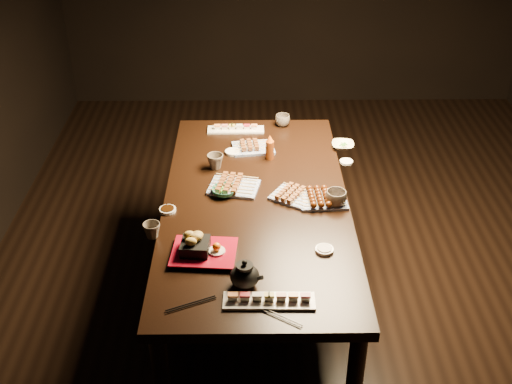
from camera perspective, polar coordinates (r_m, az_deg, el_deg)
ground at (r=3.89m, az=5.48°, el=-7.03°), size 5.00×5.00×0.00m
dining_table at (r=3.35m, az=0.01°, el=-6.19°), size 1.26×1.95×0.75m
sushi_platter_near at (r=2.53m, az=1.18°, el=-9.41°), size 0.36×0.11×0.04m
sushi_platter_far at (r=3.78m, az=-1.81°, el=5.75°), size 0.33×0.09×0.04m
yakitori_plate_center at (r=3.21m, az=-1.99°, el=0.75°), size 0.27×0.22×0.06m
yakitori_plate_right at (r=3.14m, az=3.38°, el=-0.18°), size 0.26×0.24×0.05m
yakitori_plate_left at (r=3.57m, az=-0.24°, el=4.23°), size 0.25×0.19×0.06m
tsukune_plate at (r=3.12m, az=5.99°, el=-0.47°), size 0.24×0.18×0.06m
edamame_bowl_green at (r=3.17m, az=-2.85°, el=0.06°), size 0.13×0.13×0.04m
edamame_bowl_cream at (r=3.62m, az=7.72°, el=4.12°), size 0.13×0.13×0.03m
tempura_tray at (r=2.76m, az=-4.67°, el=-4.80°), size 0.29×0.24×0.10m
teacup_near_left at (r=2.90m, az=-9.24°, el=-3.40°), size 0.08×0.08×0.07m
teacup_mid_right at (r=3.10m, az=7.12°, el=-0.58°), size 0.14×0.14×0.08m
teacup_far_left at (r=3.39m, az=-3.64°, el=2.71°), size 0.10×0.10×0.08m
teacup_far_right at (r=3.84m, az=2.37°, el=6.38°), size 0.12×0.12×0.07m
teapot at (r=2.59m, az=-1.02°, el=-7.23°), size 0.19×0.19×0.12m
condiment_bottle at (r=3.46m, az=1.23°, el=4.02°), size 0.06×0.06×0.14m
sauce_dish_west at (r=3.08m, az=-7.86°, el=-1.58°), size 0.08×0.08×0.01m
sauce_dish_east at (r=3.48m, az=8.03°, el=2.68°), size 0.09×0.09×0.01m
sauce_dish_se at (r=2.81m, az=6.10°, el=-5.13°), size 0.11×0.11×0.01m
sauce_dish_nw at (r=3.54m, az=-2.08°, el=3.57°), size 0.11×0.11×0.01m
chopsticks_near at (r=2.55m, az=-5.80°, el=-9.91°), size 0.20×0.10×0.01m
chopsticks_se at (r=2.49m, az=1.89°, el=-10.93°), size 0.19×0.14×0.01m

